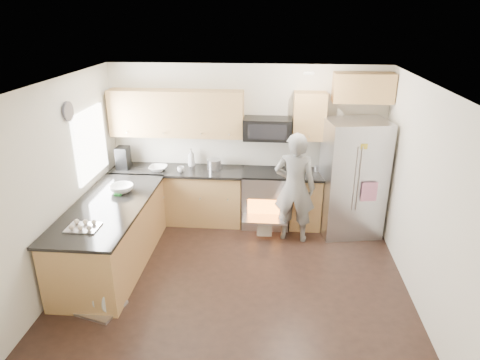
# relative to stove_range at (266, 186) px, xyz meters

# --- Properties ---
(ground) EXTENTS (4.50, 4.50, 0.00)m
(ground) POSITION_rel_stove_range_xyz_m (-0.35, -1.69, -0.68)
(ground) COLOR black
(ground) RESTS_ON ground
(room_shell) EXTENTS (4.54, 4.04, 2.62)m
(room_shell) POSITION_rel_stove_range_xyz_m (-0.39, -1.68, 1.00)
(room_shell) COLOR silver
(room_shell) RESTS_ON ground
(back_cabinet_run) EXTENTS (4.45, 0.64, 2.50)m
(back_cabinet_run) POSITION_rel_stove_range_xyz_m (-0.94, 0.05, 0.29)
(back_cabinet_run) COLOR #A87943
(back_cabinet_run) RESTS_ON ground
(peninsula) EXTENTS (0.96, 2.36, 1.03)m
(peninsula) POSITION_rel_stove_range_xyz_m (-2.10, -1.44, -0.21)
(peninsula) COLOR #A87943
(peninsula) RESTS_ON ground
(stove_range) EXTENTS (0.76, 0.97, 1.79)m
(stove_range) POSITION_rel_stove_range_xyz_m (0.00, 0.00, 0.00)
(stove_range) COLOR #B7B7BC
(stove_range) RESTS_ON ground
(refrigerator) EXTENTS (1.01, 0.85, 1.85)m
(refrigerator) POSITION_rel_stove_range_xyz_m (1.35, -0.17, 0.25)
(refrigerator) COLOR #B7B7BC
(refrigerator) RESTS_ON ground
(person) EXTENTS (0.69, 0.50, 1.73)m
(person) POSITION_rel_stove_range_xyz_m (0.44, -0.49, 0.19)
(person) COLOR gray
(person) RESTS_ON ground
(dish_rack) EXTENTS (0.65, 0.58, 0.34)m
(dish_rack) POSITION_rel_stove_range_xyz_m (-1.95, -2.43, -0.58)
(dish_rack) COLOR #B7B7BC
(dish_rack) RESTS_ON ground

